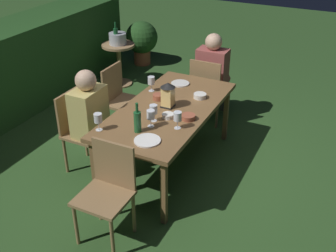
{
  "coord_description": "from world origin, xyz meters",
  "views": [
    {
      "loc": [
        -3.36,
        -1.65,
        2.61
      ],
      "look_at": [
        0.0,
        0.0,
        0.5
      ],
      "focal_mm": 43.86,
      "sensor_mm": 36.0,
      "label": 1
    }
  ],
  "objects_px": {
    "chair_head_near": "(108,188)",
    "wine_glass_e": "(154,110)",
    "bowl_dip": "(158,97)",
    "chair_side_right_b": "(121,98)",
    "dining_table": "(168,112)",
    "ice_bucket": "(118,38)",
    "person_in_rust": "(214,71)",
    "side_table": "(119,58)",
    "bowl_bread": "(168,116)",
    "person_in_mustard": "(95,119)",
    "bowl_salad": "(200,96)",
    "plate_b": "(180,83)",
    "chair_side_right_a": "(81,127)",
    "bowl_olives": "(188,117)",
    "wine_glass_a": "(178,117)",
    "potted_plant_by_hedge": "(142,40)",
    "chair_head_far": "(208,88)",
    "wine_glass_b": "(98,119)",
    "wine_glass_d": "(151,115)",
    "plate_a": "(147,141)",
    "green_bottle_on_table": "(137,121)",
    "wine_glass_c": "(151,81)",
    "lantern_centerpiece": "(168,93)"
  },
  "relations": [
    {
      "from": "chair_head_near",
      "to": "wine_glass_e",
      "type": "height_order",
      "value": "wine_glass_e"
    },
    {
      "from": "bowl_dip",
      "to": "chair_side_right_b",
      "type": "bearing_deg",
      "value": 67.44
    },
    {
      "from": "dining_table",
      "to": "ice_bucket",
      "type": "xyz_separation_m",
      "value": [
        1.69,
        1.67,
        0.08
      ]
    },
    {
      "from": "person_in_rust",
      "to": "chair_side_right_b",
      "type": "relative_size",
      "value": 1.32
    },
    {
      "from": "side_table",
      "to": "bowl_bread",
      "type": "bearing_deg",
      "value": -136.91
    },
    {
      "from": "chair_side_right_b",
      "to": "person_in_rust",
      "type": "bearing_deg",
      "value": -41.49
    },
    {
      "from": "person_in_mustard",
      "to": "bowl_salad",
      "type": "xyz_separation_m",
      "value": [
        0.76,
        -0.84,
        0.11
      ]
    },
    {
      "from": "plate_b",
      "to": "bowl_bread",
      "type": "distance_m",
      "value": 0.83
    },
    {
      "from": "dining_table",
      "to": "chair_head_near",
      "type": "relative_size",
      "value": 2.05
    },
    {
      "from": "dining_table",
      "to": "chair_side_right_a",
      "type": "relative_size",
      "value": 2.05
    },
    {
      "from": "bowl_olives",
      "to": "wine_glass_a",
      "type": "bearing_deg",
      "value": 174.41
    },
    {
      "from": "dining_table",
      "to": "potted_plant_by_hedge",
      "type": "height_order",
      "value": "potted_plant_by_hedge"
    },
    {
      "from": "chair_head_far",
      "to": "side_table",
      "type": "height_order",
      "value": "chair_head_far"
    },
    {
      "from": "chair_head_near",
      "to": "bowl_dip",
      "type": "relative_size",
      "value": 7.16
    },
    {
      "from": "chair_head_near",
      "to": "bowl_salad",
      "type": "distance_m",
      "value": 1.53
    },
    {
      "from": "wine_glass_b",
      "to": "wine_glass_e",
      "type": "relative_size",
      "value": 1.0
    },
    {
      "from": "wine_glass_d",
      "to": "bowl_dip",
      "type": "relative_size",
      "value": 1.39
    },
    {
      "from": "chair_side_right_b",
      "to": "chair_head_near",
      "type": "relative_size",
      "value": 1.0
    },
    {
      "from": "wine_glass_d",
      "to": "plate_a",
      "type": "bearing_deg",
      "value": -158.59
    },
    {
      "from": "chair_head_far",
      "to": "bowl_salad",
      "type": "distance_m",
      "value": 0.85
    },
    {
      "from": "person_in_mustard",
      "to": "chair_side_right_a",
      "type": "bearing_deg",
      "value": 90.0
    },
    {
      "from": "side_table",
      "to": "green_bottle_on_table",
      "type": "bearing_deg",
      "value": -144.0
    },
    {
      "from": "chair_head_far",
      "to": "wine_glass_b",
      "type": "height_order",
      "value": "wine_glass_b"
    },
    {
      "from": "chair_head_far",
      "to": "plate_b",
      "type": "height_order",
      "value": "chair_head_far"
    },
    {
      "from": "bowl_olives",
      "to": "ice_bucket",
      "type": "xyz_separation_m",
      "value": [
        1.83,
        1.96,
        0.0
      ]
    },
    {
      "from": "bowl_dip",
      "to": "wine_glass_e",
      "type": "bearing_deg",
      "value": -158.08
    },
    {
      "from": "person_in_mustard",
      "to": "bowl_dip",
      "type": "distance_m",
      "value": 0.71
    },
    {
      "from": "wine_glass_d",
      "to": "ice_bucket",
      "type": "bearing_deg",
      "value": 38.8
    },
    {
      "from": "bowl_salad",
      "to": "wine_glass_d",
      "type": "bearing_deg",
      "value": 167.11
    },
    {
      "from": "chair_side_right_a",
      "to": "wine_glass_e",
      "type": "distance_m",
      "value": 0.9
    },
    {
      "from": "plate_a",
      "to": "side_table",
      "type": "xyz_separation_m",
      "value": [
        2.36,
        1.8,
        -0.3
      ]
    },
    {
      "from": "chair_side_right_b",
      "to": "chair_head_near",
      "type": "height_order",
      "value": "same"
    },
    {
      "from": "wine_glass_a",
      "to": "wine_glass_e",
      "type": "bearing_deg",
      "value": 83.78
    },
    {
      "from": "chair_head_far",
      "to": "wine_glass_d",
      "type": "bearing_deg",
      "value": -178.98
    },
    {
      "from": "green_bottle_on_table",
      "to": "plate_a",
      "type": "distance_m",
      "value": 0.22
    },
    {
      "from": "bowl_salad",
      "to": "person_in_mustard",
      "type": "bearing_deg",
      "value": 132.18
    },
    {
      "from": "wine_glass_b",
      "to": "bowl_bread",
      "type": "bearing_deg",
      "value": -43.17
    },
    {
      "from": "chair_side_right_a",
      "to": "bowl_bread",
      "type": "height_order",
      "value": "chair_side_right_a"
    },
    {
      "from": "dining_table",
      "to": "wine_glass_e",
      "type": "relative_size",
      "value": 10.57
    },
    {
      "from": "bowl_bread",
      "to": "bowl_salad",
      "type": "xyz_separation_m",
      "value": [
        0.55,
        -0.11,
        0.0
      ]
    },
    {
      "from": "wine_glass_c",
      "to": "bowl_olives",
      "type": "bearing_deg",
      "value": -123.94
    },
    {
      "from": "chair_head_far",
      "to": "chair_side_right_b",
      "type": "bearing_deg",
      "value": 131.81
    },
    {
      "from": "chair_head_near",
      "to": "lantern_centerpiece",
      "type": "height_order",
      "value": "lantern_centerpiece"
    },
    {
      "from": "green_bottle_on_table",
      "to": "bowl_bread",
      "type": "distance_m",
      "value": 0.4
    },
    {
      "from": "ice_bucket",
      "to": "person_in_rust",
      "type": "bearing_deg",
      "value": -101.97
    },
    {
      "from": "bowl_salad",
      "to": "ice_bucket",
      "type": "xyz_separation_m",
      "value": [
        1.33,
        1.88,
        0.0
      ]
    },
    {
      "from": "chair_side_right_b",
      "to": "plate_a",
      "type": "distance_m",
      "value": 1.45
    },
    {
      "from": "wine_glass_e",
      "to": "chair_head_far",
      "type": "bearing_deg",
      "value": 0.09
    },
    {
      "from": "lantern_centerpiece",
      "to": "wine_glass_d",
      "type": "relative_size",
      "value": 1.57
    },
    {
      "from": "bowl_salad",
      "to": "dining_table",
      "type": "bearing_deg",
      "value": 150.01
    }
  ]
}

